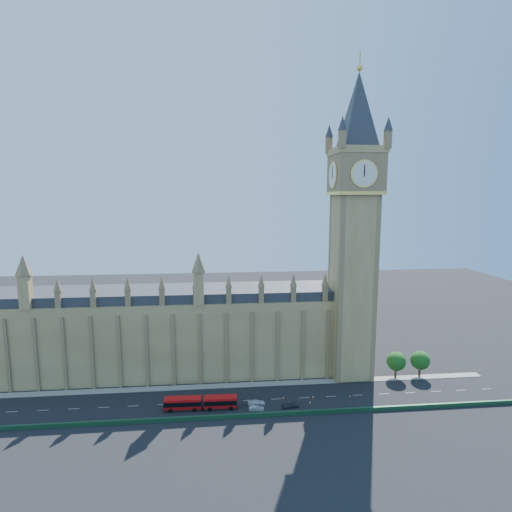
{
  "coord_description": "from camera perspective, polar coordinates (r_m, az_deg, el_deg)",
  "views": [
    {
      "loc": [
        -4.1,
        -106.14,
        56.86
      ],
      "look_at": [
        7.09,
        10.0,
        40.08
      ],
      "focal_mm": 28.0,
      "sensor_mm": 36.0,
      "label": 1
    }
  ],
  "objects": [
    {
      "name": "tree_east_near",
      "position": [
        138.94,
        19.46,
        -13.93
      ],
      "size": [
        6.0,
        6.0,
        8.5
      ],
      "color": "#382619",
      "rests_on": "ground"
    },
    {
      "name": "kerb_north",
      "position": [
        128.9,
        -3.28,
        -17.97
      ],
      "size": [
        160.0,
        3.0,
        0.16
      ],
      "primitive_type": "cube",
      "color": "gray",
      "rests_on": "ground"
    },
    {
      "name": "palace_westminster",
      "position": [
        136.77,
        -14.24,
        -10.4
      ],
      "size": [
        120.0,
        20.0,
        28.0
      ],
      "color": "#977D49",
      "rests_on": "ground"
    },
    {
      "name": "tree_east_far",
      "position": [
        142.37,
        22.46,
        -13.55
      ],
      "size": [
        6.0,
        6.0,
        8.5
      ],
      "color": "#382619",
      "rests_on": "ground"
    },
    {
      "name": "bridge_parapet",
      "position": [
        112.33,
        -2.88,
        -21.88
      ],
      "size": [
        160.0,
        0.6,
        1.2
      ],
      "primitive_type": "cube",
      "color": "#1E4C2D",
      "rests_on": "ground"
    },
    {
      "name": "cone_b",
      "position": [
        124.94,
        13.27,
        -18.96
      ],
      "size": [
        0.5,
        0.5,
        0.62
      ],
      "rotation": [
        0.0,
        0.0,
        0.33
      ],
      "color": "black",
      "rests_on": "ground"
    },
    {
      "name": "elizabeth_tower",
      "position": [
        127.32,
        13.91,
        6.91
      ],
      "size": [
        20.59,
        20.59,
        105.0
      ],
      "color": "#977D49",
      "rests_on": "ground"
    },
    {
      "name": "ground",
      "position": [
        120.48,
        -3.09,
        -19.99
      ],
      "size": [
        400.0,
        400.0,
        0.0
      ],
      "primitive_type": "plane",
      "color": "black",
      "rests_on": "ground"
    },
    {
      "name": "cone_c",
      "position": [
        121.46,
        3.94,
        -19.57
      ],
      "size": [
        0.58,
        0.58,
        0.7
      ],
      "rotation": [
        0.0,
        0.0,
        0.39
      ],
      "color": "black",
      "rests_on": "ground"
    },
    {
      "name": "cone_d",
      "position": [
        119.84,
        7.74,
        -20.05
      ],
      "size": [
        0.52,
        0.52,
        0.63
      ],
      "rotation": [
        0.0,
        0.0,
        -0.41
      ],
      "color": "black",
      "rests_on": "ground"
    },
    {
      "name": "cone_a",
      "position": [
        122.55,
        8.15,
        -19.34
      ],
      "size": [
        0.65,
        0.65,
        0.78
      ],
      "rotation": [
        0.0,
        0.0,
        -0.42
      ],
      "color": "black",
      "rests_on": "ground"
    },
    {
      "name": "car_grey",
      "position": [
        117.43,
        4.92,
        -20.38
      ],
      "size": [
        4.75,
        2.39,
        1.55
      ],
      "primitive_type": "imported",
      "rotation": [
        0.0,
        0.0,
        1.7
      ],
      "color": "#3A3C41",
      "rests_on": "ground"
    },
    {
      "name": "red_bus",
      "position": [
        116.76,
        -7.91,
        -20.06
      ],
      "size": [
        19.72,
        3.57,
        3.34
      ],
      "rotation": [
        0.0,
        0.0,
        -0.03
      ],
      "color": "red",
      "rests_on": "ground"
    },
    {
      "name": "car_white",
      "position": [
        118.05,
        0.08,
        -20.22
      ],
      "size": [
        4.92,
        2.1,
        1.41
      ],
      "primitive_type": "imported",
      "rotation": [
        0.0,
        0.0,
        1.59
      ],
      "color": "silver",
      "rests_on": "ground"
    },
    {
      "name": "car_silver",
      "position": [
        115.39,
        0.09,
        -20.95
      ],
      "size": [
        4.21,
        1.71,
        1.36
      ],
      "primitive_type": "imported",
      "rotation": [
        0.0,
        0.0,
        1.5
      ],
      "color": "#A0A3A8",
      "rests_on": "ground"
    }
  ]
}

